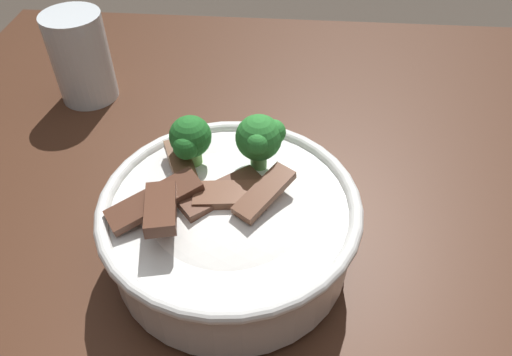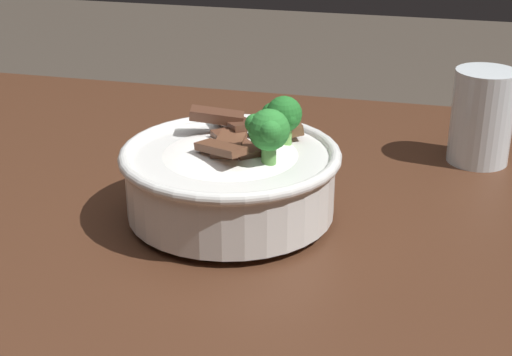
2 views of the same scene
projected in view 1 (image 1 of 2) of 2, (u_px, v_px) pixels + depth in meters
name	position (u px, v px, depth m)	size (l,w,h in m)	color
rice_bowl	(230.00, 220.00, 0.41)	(0.22, 0.22, 0.13)	white
drinking_glass	(82.00, 62.00, 0.60)	(0.07, 0.07, 0.11)	white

